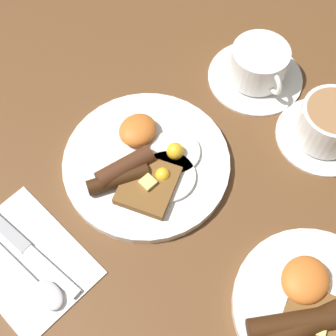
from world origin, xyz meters
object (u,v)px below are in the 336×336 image
breakfast_plate_near (146,163)px  knife (26,248)px  spoon (39,286)px  breakfast_plate_far (312,309)px  teacup_near (258,67)px  teacup_far (328,125)px

breakfast_plate_near → knife: (0.21, -0.04, -0.01)m
breakfast_plate_near → knife: 0.21m
breakfast_plate_near → spoon: bearing=4.5°
breakfast_plate_far → teacup_near: teacup_near is taller
teacup_far → spoon: 0.48m
knife → spoon: bearing=-25.2°
teacup_far → knife: 0.48m
teacup_near → breakfast_plate_far: bearing=46.7°
teacup_far → knife: size_ratio=0.82×
knife → spoon: size_ratio=1.05×
breakfast_plate_near → teacup_near: (-0.25, 0.02, 0.02)m
teacup_far → teacup_near: bearing=-99.2°
spoon → knife: bearing=156.2°
breakfast_plate_far → teacup_far: size_ratio=1.47×
breakfast_plate_far → teacup_near: 0.39m
knife → spoon: 0.06m
spoon → teacup_far: bearing=71.3°
teacup_near → spoon: teacup_near is taller
teacup_far → knife: bearing=-25.7°
breakfast_plate_near → teacup_far: size_ratio=1.73×
breakfast_plate_far → teacup_far: bearing=-151.0°
teacup_far → spoon: (0.46, -0.15, -0.02)m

